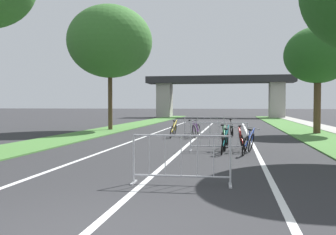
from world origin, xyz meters
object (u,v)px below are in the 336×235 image
(bicycle_black_5, at_px, (232,130))
(bicycle_yellow_6, at_px, (173,130))
(bicycle_red_1, at_px, (242,140))
(bicycle_green_2, at_px, (225,139))
(crowd_barrier_third, at_px, (204,127))
(bicycle_silver_0, at_px, (191,130))
(tree_left_maple_mid, at_px, (110,42))
(bicycle_purple_3, at_px, (196,130))
(tree_right_cypress_far, at_px, (318,55))
(crowd_barrier_nearest, at_px, (181,160))
(bicycle_blue_7, at_px, (249,143))
(bicycle_teal_4, at_px, (225,143))
(crowd_barrier_second, at_px, (219,137))

(bicycle_black_5, distance_m, bicycle_yellow_6, 3.06)
(bicycle_black_5, xyz_separation_m, bicycle_yellow_6, (-2.94, -0.85, -0.00))
(bicycle_red_1, distance_m, bicycle_green_2, 0.65)
(crowd_barrier_third, xyz_separation_m, bicycle_silver_0, (-0.74, 0.43, -0.17))
(bicycle_red_1, bearing_deg, bicycle_silver_0, 109.86)
(tree_left_maple_mid, relative_size, bicycle_black_5, 4.85)
(crowd_barrier_third, xyz_separation_m, bicycle_purple_3, (-0.36, -0.36, -0.14))
(bicycle_silver_0, xyz_separation_m, bicycle_red_1, (2.54, -5.76, 0.02))
(bicycle_silver_0, xyz_separation_m, bicycle_purple_3, (0.38, -0.80, 0.03))
(tree_right_cypress_far, bearing_deg, crowd_barrier_nearest, -111.62)
(bicycle_silver_0, distance_m, bicycle_yellow_6, 1.22)
(tree_right_cypress_far, bearing_deg, bicycle_black_5, -149.34)
(bicycle_purple_3, relative_size, bicycle_blue_7, 1.01)
(bicycle_teal_4, bearing_deg, bicycle_silver_0, 111.11)
(tree_right_cypress_far, bearing_deg, crowd_barrier_second, -120.43)
(crowd_barrier_nearest, relative_size, bicycle_purple_3, 1.22)
(bicycle_silver_0, bearing_deg, bicycle_red_1, -73.04)
(bicycle_red_1, height_order, bicycle_green_2, bicycle_green_2)
(crowd_barrier_nearest, relative_size, bicycle_black_5, 1.25)
(bicycle_silver_0, bearing_deg, crowd_barrier_second, -81.13)
(bicycle_silver_0, height_order, bicycle_yellow_6, bicycle_yellow_6)
(bicycle_teal_4, relative_size, bicycle_yellow_6, 0.93)
(bicycle_red_1, distance_m, bicycle_purple_3, 5.41)
(crowd_barrier_third, bearing_deg, bicycle_blue_7, -72.40)
(bicycle_yellow_6, xyz_separation_m, bicycle_blue_7, (3.53, -5.82, 0.01))
(bicycle_red_1, xyz_separation_m, bicycle_green_2, (-0.61, 0.22, 0.02))
(bicycle_green_2, distance_m, bicycle_purple_3, 4.99)
(tree_left_maple_mid, bearing_deg, crowd_barrier_nearest, -65.94)
(bicycle_silver_0, bearing_deg, crowd_barrier_nearest, -91.21)
(bicycle_black_5, xyz_separation_m, bicycle_blue_7, (0.59, -6.67, 0.01))
(tree_right_cypress_far, xyz_separation_m, bicycle_silver_0, (-6.95, -2.76, -4.15))
(bicycle_silver_0, distance_m, bicycle_green_2, 5.87)
(bicycle_red_1, xyz_separation_m, bicycle_yellow_6, (-3.33, 4.82, -0.00))
(crowd_barrier_third, height_order, bicycle_yellow_6, crowd_barrier_third)
(tree_right_cypress_far, xyz_separation_m, bicycle_teal_4, (-5.01, -9.41, -4.13))
(crowd_barrier_second, height_order, bicycle_green_2, crowd_barrier_second)
(tree_left_maple_mid, bearing_deg, bicycle_red_1, -48.63)
(bicycle_green_2, bearing_deg, crowd_barrier_second, -103.90)
(crowd_barrier_nearest, height_order, bicycle_blue_7, crowd_barrier_nearest)
(crowd_barrier_second, bearing_deg, bicycle_yellow_6, 115.80)
(crowd_barrier_third, relative_size, bicycle_teal_4, 1.30)
(bicycle_black_5, bearing_deg, bicycle_red_1, -82.91)
(bicycle_red_1, relative_size, bicycle_blue_7, 0.93)
(bicycle_teal_4, bearing_deg, bicycle_purple_3, 109.80)
(bicycle_silver_0, relative_size, bicycle_green_2, 0.90)
(tree_left_maple_mid, bearing_deg, crowd_barrier_second, -52.64)
(bicycle_teal_4, relative_size, bicycle_blue_7, 0.94)
(bicycle_red_1, bearing_deg, tree_right_cypress_far, 58.68)
(tree_left_maple_mid, relative_size, tree_right_cypress_far, 1.33)
(bicycle_green_2, bearing_deg, crowd_barrier_third, 108.02)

